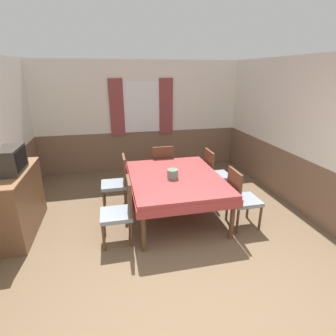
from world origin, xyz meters
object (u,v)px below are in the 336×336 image
(chair_left_near, at_px, (121,209))
(sideboard, at_px, (17,202))
(chair_right_far, at_px, (215,172))
(chair_right_near, at_px, (241,197))
(tv, at_px, (11,160))
(chair_left_far, at_px, (118,181))
(vase, at_px, (173,174))
(chair_head_window, at_px, (162,166))
(dining_table, at_px, (175,182))

(chair_left_near, bearing_deg, sideboard, 68.80)
(chair_right_far, distance_m, chair_left_near, 2.12)
(chair_right_near, xyz_separation_m, sideboard, (-3.34, 0.58, -0.01))
(chair_right_far, relative_size, chair_right_near, 1.00)
(chair_right_far, height_order, tv, tv)
(chair_right_far, bearing_deg, chair_left_far, -90.00)
(vase, bearing_deg, chair_head_window, 87.07)
(chair_left_near, height_order, vase, chair_left_near)
(dining_table, bearing_deg, vase, -128.79)
(chair_right_far, xyz_separation_m, vase, (-0.98, -0.61, 0.29))
(vase, bearing_deg, chair_left_near, -151.95)
(chair_left_near, bearing_deg, dining_table, -59.89)
(sideboard, xyz_separation_m, tv, (0.04, -0.02, 0.67))
(tv, bearing_deg, chair_right_near, -9.74)
(chair_right_near, bearing_deg, sideboard, -99.90)
(chair_left_near, xyz_separation_m, vase, (0.86, 0.46, 0.29))
(dining_table, distance_m, chair_left_near, 1.07)
(chair_right_near, xyz_separation_m, vase, (-0.98, 0.46, 0.29))
(chair_left_far, height_order, sideboard, sideboard)
(sideboard, height_order, tv, tv)
(chair_left_near, height_order, chair_left_far, same)
(chair_head_window, height_order, chair_left_near, same)
(chair_head_window, bearing_deg, chair_left_far, -147.82)
(chair_right_near, distance_m, chair_head_window, 1.88)
(chair_right_far, height_order, vase, chair_right_far)
(chair_right_near, height_order, sideboard, sideboard)
(chair_left_far, bearing_deg, sideboard, 107.77)
(chair_right_far, xyz_separation_m, chair_left_near, (-1.84, -1.06, 0.00))
(chair_head_window, distance_m, chair_left_near, 1.88)
(chair_left_far, bearing_deg, chair_head_window, -57.82)
(chair_left_near, relative_size, vase, 5.46)
(chair_right_far, distance_m, chair_left_far, 1.84)
(tv, bearing_deg, chair_head_window, 24.31)
(chair_left_far, height_order, tv, tv)
(chair_left_far, bearing_deg, chair_right_near, -120.11)
(dining_table, distance_m, chair_right_near, 1.07)
(chair_head_window, bearing_deg, dining_table, -90.00)
(chair_left_far, relative_size, sideboard, 0.71)
(dining_table, xyz_separation_m, sideboard, (-2.42, 0.05, -0.13))
(vase, bearing_deg, chair_left_far, 144.66)
(chair_left_near, relative_size, sideboard, 0.71)
(chair_left_far, distance_m, sideboard, 1.58)
(vase, bearing_deg, dining_table, 51.21)
(dining_table, bearing_deg, chair_right_near, -30.11)
(vase, bearing_deg, sideboard, 176.94)
(sideboard, bearing_deg, chair_left_far, 17.77)
(chair_right_far, height_order, sideboard, sideboard)
(chair_right_near, relative_size, sideboard, 0.71)
(chair_right_far, xyz_separation_m, sideboard, (-3.34, -0.48, -0.01))
(chair_right_near, distance_m, tv, 3.41)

